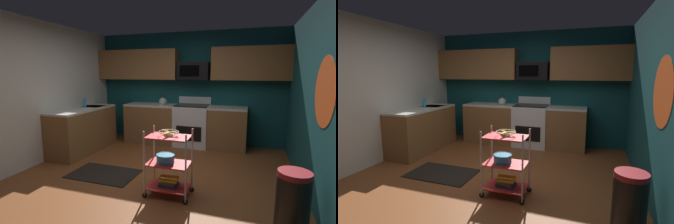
{
  "view_description": "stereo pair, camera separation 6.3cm",
  "coord_description": "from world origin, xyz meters",
  "views": [
    {
      "loc": [
        1.42,
        -3.32,
        1.66
      ],
      "look_at": [
        0.21,
        0.31,
        1.05
      ],
      "focal_mm": 26.39,
      "sensor_mm": 36.0,
      "label": 1
    },
    {
      "loc": [
        1.48,
        -3.3,
        1.66
      ],
      "look_at": [
        0.21,
        0.31,
        1.05
      ],
      "focal_mm": 26.39,
      "sensor_mm": 36.0,
      "label": 2
    }
  ],
  "objects": [
    {
      "name": "floor_rug",
      "position": [
        -0.81,
        0.02,
        0.01
      ],
      "size": [
        1.11,
        0.71,
        0.01
      ],
      "primitive_type": "cube",
      "rotation": [
        0.0,
        0.0,
        -0.01
      ],
      "color": "black",
      "rests_on": "ground"
    },
    {
      "name": "book_stack",
      "position": [
        0.43,
        -0.3,
        0.19
      ],
      "size": [
        0.26,
        0.2,
        0.12
      ],
      "color": "#1E4C8C",
      "rests_on": "rolling_cart"
    },
    {
      "name": "counter_run",
      "position": [
        -0.72,
        1.68,
        0.46
      ],
      "size": [
        3.59,
        2.25,
        0.92
      ],
      "color": "brown",
      "rests_on": "ground"
    },
    {
      "name": "trash_can",
      "position": [
        1.9,
        -0.63,
        0.33
      ],
      "size": [
        0.34,
        0.42,
        0.66
      ],
      "color": "black",
      "rests_on": "ground"
    },
    {
      "name": "upper_cabinets",
      "position": [
        -0.04,
        2.23,
        1.85
      ],
      "size": [
        4.4,
        0.33,
        0.7
      ],
      "color": "brown"
    },
    {
      "name": "mixing_bowl_large",
      "position": [
        0.38,
        -0.3,
        0.52
      ],
      "size": [
        0.25,
        0.25,
        0.11
      ],
      "color": "#338CBF",
      "rests_on": "rolling_cart"
    },
    {
      "name": "rolling_cart",
      "position": [
        0.43,
        -0.3,
        0.45
      ],
      "size": [
        0.63,
        0.39,
        0.91
      ],
      "color": "silver",
      "rests_on": "ground"
    },
    {
      "name": "wall_flower_decal",
      "position": [
        2.2,
        -0.21,
        1.45
      ],
      "size": [
        0.0,
        0.8,
        0.8
      ],
      "primitive_type": "cylinder",
      "rotation": [
        0.0,
        1.57,
        0.0
      ],
      "color": "#E5591E"
    },
    {
      "name": "wall_back",
      "position": [
        0.0,
        2.43,
        1.3
      ],
      "size": [
        4.52,
        0.06,
        2.6
      ],
      "primitive_type": "cube",
      "color": "#14474C",
      "rests_on": "ground"
    },
    {
      "name": "kettle",
      "position": [
        -0.51,
        2.1,
        1.0
      ],
      "size": [
        0.21,
        0.18,
        0.26
      ],
      "color": "beige",
      "rests_on": "counter_run"
    },
    {
      "name": "wall_right",
      "position": [
        2.23,
        0.0,
        1.3
      ],
      "size": [
        0.06,
        4.8,
        2.6
      ],
      "primitive_type": "cube",
      "color": "#14474C",
      "rests_on": "ground"
    },
    {
      "name": "floor",
      "position": [
        0.0,
        0.0,
        -0.02
      ],
      "size": [
        4.4,
        4.8,
        0.04
      ],
      "primitive_type": "cube",
      "color": "brown",
      "rests_on": "ground"
    },
    {
      "name": "microwave",
      "position": [
        0.19,
        2.21,
        1.7
      ],
      "size": [
        0.7,
        0.39,
        0.4
      ],
      "color": "black"
    },
    {
      "name": "oven_range",
      "position": [
        0.2,
        2.1,
        0.48
      ],
      "size": [
        0.76,
        0.65,
        1.1
      ],
      "color": "white",
      "rests_on": "ground"
    },
    {
      "name": "fruit_bowl",
      "position": [
        0.43,
        -0.3,
        0.88
      ],
      "size": [
        0.27,
        0.27,
        0.07
      ],
      "color": "silver",
      "rests_on": "rolling_cart"
    },
    {
      "name": "dish_soap_bottle",
      "position": [
        -1.93,
        1.09,
        1.02
      ],
      "size": [
        0.06,
        0.06,
        0.2
      ],
      "primitive_type": "cylinder",
      "color": "#2D8CBF",
      "rests_on": "counter_run"
    },
    {
      "name": "wall_left",
      "position": [
        -2.23,
        0.0,
        1.3
      ],
      "size": [
        0.06,
        4.8,
        2.6
      ],
      "primitive_type": "cube",
      "color": "silver",
      "rests_on": "ground"
    }
  ]
}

